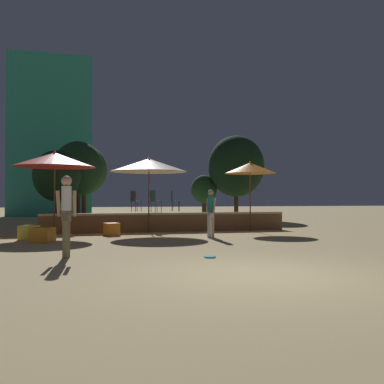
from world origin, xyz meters
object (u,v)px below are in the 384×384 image
(person_0, at_px, (66,212))
(bistro_chair_0, at_px, (174,199))
(patio_umbrella_1, at_px, (250,168))
(background_tree_2, at_px, (57,176))
(cube_seat_1, at_px, (29,233))
(person_1, at_px, (211,212))
(background_tree_4, at_px, (204,190))
(frisbee_disc, at_px, (210,257))
(patio_umbrella_0, at_px, (55,160))
(background_tree_1, at_px, (236,166))
(bistro_chair_2, at_px, (154,199))
(patio_umbrella_2, at_px, (149,165))
(background_tree_3, at_px, (78,169))
(cube_seat_3, at_px, (43,235))
(cube_seat_2, at_px, (112,229))
(background_tree_0, at_px, (84,170))
(bistro_chair_1, at_px, (135,199))

(person_0, distance_m, bistro_chair_0, 9.73)
(patio_umbrella_1, xyz_separation_m, background_tree_2, (-7.92, 5.62, -0.14))
(cube_seat_1, relative_size, bistro_chair_0, 0.73)
(cube_seat_1, height_order, bistro_chair_0, bistro_chair_0)
(person_1, relative_size, background_tree_4, 0.57)
(frisbee_disc, bearing_deg, background_tree_2, 107.68)
(patio_umbrella_1, height_order, bistro_chair_0, patio_umbrella_1)
(patio_umbrella_0, height_order, background_tree_2, background_tree_2)
(background_tree_1, bearing_deg, frisbee_disc, -111.90)
(bistro_chair_2, xyz_separation_m, background_tree_1, (6.77, 8.84, 2.11))
(patio_umbrella_2, height_order, person_1, patio_umbrella_2)
(bistro_chair_0, distance_m, background_tree_2, 6.23)
(patio_umbrella_2, relative_size, background_tree_3, 0.64)
(frisbee_disc, xyz_separation_m, background_tree_4, (4.87, 17.76, 1.89))
(patio_umbrella_1, height_order, person_0, patio_umbrella_1)
(background_tree_2, bearing_deg, cube_seat_3, -89.22)
(cube_seat_1, relative_size, cube_seat_2, 1.11)
(person_0, bearing_deg, patio_umbrella_0, 17.43)
(person_0, bearing_deg, background_tree_1, -20.24)
(cube_seat_3, relative_size, person_1, 0.47)
(bistro_chair_0, height_order, bistro_chair_2, same)
(person_0, xyz_separation_m, background_tree_0, (0.37, 18.36, 2.14))
(background_tree_4, bearing_deg, person_1, -104.78)
(bistro_chair_1, xyz_separation_m, background_tree_2, (-3.43, 3.54, 1.13))
(bistro_chair_1, bearing_deg, patio_umbrella_1, -143.73)
(background_tree_1, height_order, background_tree_2, background_tree_1)
(patio_umbrella_1, relative_size, patio_umbrella_2, 0.96)
(frisbee_disc, distance_m, background_tree_3, 17.55)
(cube_seat_2, height_order, frisbee_disc, cube_seat_2)
(frisbee_disc, bearing_deg, bistro_chair_0, 83.19)
(bistro_chair_0, height_order, bistro_chair_1, same)
(bistro_chair_2, bearing_deg, person_0, 131.61)
(bistro_chair_2, xyz_separation_m, frisbee_disc, (-0.03, -8.08, -1.29))
(cube_seat_3, height_order, bistro_chair_1, bistro_chair_1)
(patio_umbrella_1, distance_m, frisbee_disc, 8.51)
(patio_umbrella_1, bearing_deg, background_tree_1, 73.16)
(cube_seat_2, bearing_deg, bistro_chair_2, 42.19)
(person_0, bearing_deg, patio_umbrella_1, -36.29)
(bistro_chair_1, bearing_deg, frisbee_disc, 155.17)
(bistro_chair_1, xyz_separation_m, background_tree_1, (7.45, 7.69, 2.11))
(cube_seat_1, relative_size, background_tree_3, 0.14)
(bistro_chair_0, height_order, background_tree_1, background_tree_1)
(bistro_chair_1, height_order, background_tree_1, background_tree_1)
(background_tree_3, height_order, background_tree_4, background_tree_3)
(background_tree_2, bearing_deg, frisbee_disc, -72.32)
(patio_umbrella_0, xyz_separation_m, background_tree_2, (-0.27, 5.62, -0.31))
(cube_seat_3, relative_size, bistro_chair_1, 0.85)
(background_tree_1, bearing_deg, background_tree_2, -159.10)
(background_tree_3, bearing_deg, cube_seat_2, -82.84)
(cube_seat_2, bearing_deg, person_0, -103.44)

